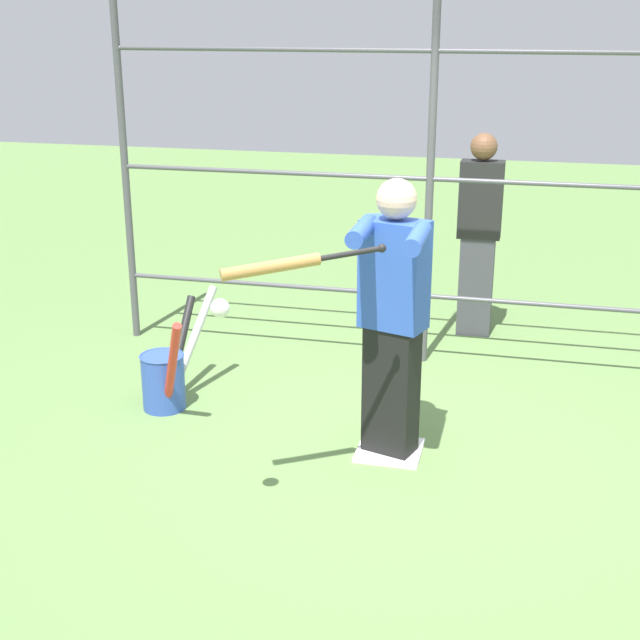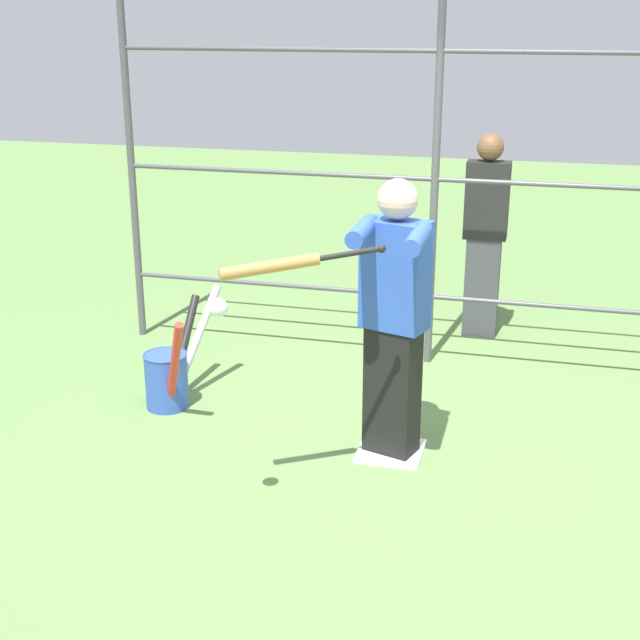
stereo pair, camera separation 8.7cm
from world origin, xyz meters
name	(u,v)px [view 2 (the right image)]	position (x,y,z in m)	size (l,w,h in m)	color
ground_plane	(390,452)	(0.00, 0.00, 0.00)	(24.00, 24.00, 0.00)	#608447
home_plate	(390,451)	(0.00, 0.00, 0.01)	(0.40, 0.40, 0.02)	white
fence_backstop	(435,179)	(0.00, -1.60, 1.45)	(4.97, 0.06, 2.89)	#4C4C51
batter	(394,312)	(0.00, 0.02, 0.93)	(0.43, 0.67, 1.73)	black
baseball_bat_swinging	(284,264)	(0.46, 0.74, 1.39)	(0.79, 0.50, 0.13)	black
softball_in_flight	(218,308)	(0.69, 1.09, 1.25)	(0.10, 0.10, 0.10)	white
bat_bucket	(170,374)	(1.62, -0.30, 0.24)	(0.48, 1.00, 0.77)	#3351B2
bystander_behind_fence	(485,233)	(-0.34, -2.34, 0.89)	(0.35, 0.22, 1.70)	#3F3F47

